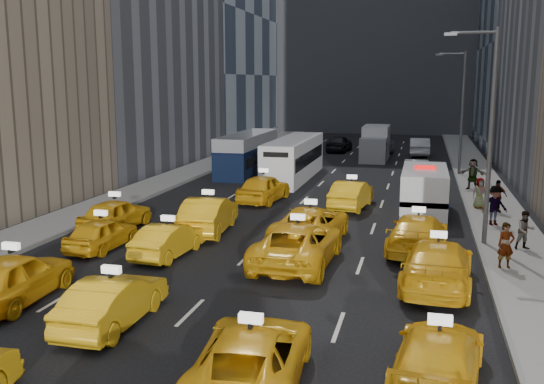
{
  "coord_description": "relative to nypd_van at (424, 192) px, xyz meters",
  "views": [
    {
      "loc": [
        6.59,
        -14.21,
        6.89
      ],
      "look_at": [
        0.16,
        11.59,
        2.0
      ],
      "focal_mm": 40.0,
      "sensor_mm": 36.0,
      "label": 1
    }
  ],
  "objects": [
    {
      "name": "streetlight_near",
      "position": [
        2.39,
        -5.97,
        3.76
      ],
      "size": [
        2.15,
        0.22,
        9.0
      ],
      "color": "#595B60",
      "rests_on": "ground"
    },
    {
      "name": "taxi_8",
      "position": [
        -12.93,
        -10.28,
        -0.5
      ],
      "size": [
        1.77,
        3.96,
        1.32
      ],
      "primitive_type": "imported",
      "rotation": [
        0.0,
        0.0,
        3.09
      ],
      "color": "#F1AE14",
      "rests_on": "ground"
    },
    {
      "name": "curb_east",
      "position": [
        2.26,
        7.03,
        -1.07
      ],
      "size": [
        0.15,
        90.0,
        0.18
      ],
      "primitive_type": "cube",
      "color": "slate",
      "rests_on": "ground"
    },
    {
      "name": "pedestrian_4",
      "position": [
        2.9,
        1.47,
        -0.19
      ],
      "size": [
        0.9,
        0.66,
        1.64
      ],
      "primitive_type": "imported",
      "rotation": [
        0.0,
        0.0,
        0.31
      ],
      "color": "gray",
      "rests_on": "sidewalk_east"
    },
    {
      "name": "taxi_6",
      "position": [
        -3.75,
        -19.87,
        -0.44
      ],
      "size": [
        2.82,
        5.37,
        1.44
      ],
      "primitive_type": "imported",
      "rotation": [
        0.0,
        0.0,
        3.23
      ],
      "color": "#F1AE14",
      "rests_on": "ground"
    },
    {
      "name": "taxi_12",
      "position": [
        -13.99,
        -7.13,
        -0.41
      ],
      "size": [
        2.07,
        4.49,
        1.49
      ],
      "primitive_type": "imported",
      "rotation": [
        0.0,
        0.0,
        3.07
      ],
      "color": "#F1AE14",
      "rests_on": "ground"
    },
    {
      "name": "misc_car_0",
      "position": [
        -0.54,
        10.86,
        -0.4
      ],
      "size": [
        1.82,
        4.66,
        1.51
      ],
      "primitive_type": "imported",
      "rotation": [
        0.0,
        0.0,
        3.19
      ],
      "color": "#A7ABAF",
      "rests_on": "ground"
    },
    {
      "name": "pedestrian_1",
      "position": [
        4.01,
        -6.59,
        -0.22
      ],
      "size": [
        0.85,
        0.62,
        1.57
      ],
      "primitive_type": "imported",
      "rotation": [
        0.0,
        0.0,
        0.29
      ],
      "color": "gray",
      "rests_on": "sidewalk_east"
    },
    {
      "name": "misc_car_4",
      "position": [
        -0.44,
        25.67,
        -0.32
      ],
      "size": [
        1.92,
        5.13,
        1.67
      ],
      "primitive_type": "imported",
      "rotation": [
        0.0,
        0.0,
        3.17
      ],
      "color": "#B4B6BC",
      "rests_on": "ground"
    },
    {
      "name": "misc_car_2",
      "position": [
        -4.02,
        28.05,
        -0.38
      ],
      "size": [
        2.44,
        5.45,
        1.55
      ],
      "primitive_type": "imported",
      "rotation": [
        0.0,
        0.0,
        3.19
      ],
      "color": "gray",
      "rests_on": "ground"
    },
    {
      "name": "ground",
      "position": [
        -6.79,
        -17.97,
        -1.16
      ],
      "size": [
        160.0,
        160.0,
        0.0
      ],
      "primitive_type": "plane",
      "color": "black",
      "rests_on": "ground"
    },
    {
      "name": "nypd_van",
      "position": [
        0.0,
        0.0,
        0.0
      ],
      "size": [
        2.64,
        6.07,
        2.56
      ],
      "rotation": [
        0.0,
        0.0,
        0.05
      ],
      "color": "silver",
      "rests_on": "ground"
    },
    {
      "name": "pedestrian_2",
      "position": [
        3.25,
        -2.47,
        -0.06
      ],
      "size": [
        1.32,
        0.89,
        1.89
      ],
      "primitive_type": "imported",
      "rotation": [
        0.0,
        0.0,
        0.35
      ],
      "color": "gray",
      "rests_on": "sidewalk_east"
    },
    {
      "name": "sidewalk_west",
      "position": [
        -17.29,
        7.03,
        -1.08
      ],
      "size": [
        3.0,
        90.0,
        0.15
      ],
      "primitive_type": "cube",
      "color": "gray",
      "rests_on": "ground"
    },
    {
      "name": "taxi_17",
      "position": [
        -3.85,
        0.55,
        -0.4
      ],
      "size": [
        2.12,
        4.74,
        1.51
      ],
      "primitive_type": "imported",
      "rotation": [
        0.0,
        0.0,
        3.03
      ],
      "color": "#F1AE14",
      "rests_on": "ground"
    },
    {
      "name": "misc_car_3",
      "position": [
        -8.16,
        27.25,
        -0.35
      ],
      "size": [
        2.35,
        4.89,
        1.61
      ],
      "primitive_type": "imported",
      "rotation": [
        0.0,
        0.0,
        3.04
      ],
      "color": "black",
      "rests_on": "ground"
    },
    {
      "name": "taxi_13",
      "position": [
        -9.63,
        -6.46,
        -0.33
      ],
      "size": [
        2.24,
        5.19,
        1.66
      ],
      "primitive_type": "imported",
      "rotation": [
        0.0,
        0.0,
        3.24
      ],
      "color": "#F1AE14",
      "rests_on": "ground"
    },
    {
      "name": "double_decker",
      "position": [
        -13.03,
        11.79,
        0.29
      ],
      "size": [
        2.89,
        10.19,
        2.93
      ],
      "rotation": [
        0.0,
        0.0,
        -0.06
      ],
      "color": "black",
      "rests_on": "ground"
    },
    {
      "name": "taxi_11",
      "position": [
        0.47,
        -11.77,
        -0.35
      ],
      "size": [
        2.61,
        5.7,
        1.62
      ],
      "primitive_type": "imported",
      "rotation": [
        0.0,
        0.0,
        3.08
      ],
      "color": "#F1AE14",
      "rests_on": "ground"
    },
    {
      "name": "sidewalk_east",
      "position": [
        3.71,
        7.03,
        -1.08
      ],
      "size": [
        3.0,
        90.0,
        0.15
      ],
      "primitive_type": "cube",
      "color": "gray",
      "rests_on": "ground"
    },
    {
      "name": "taxi_7",
      "position": [
        0.36,
        -18.78,
        -0.47
      ],
      "size": [
        2.43,
        4.93,
        1.38
      ],
      "primitive_type": "imported",
      "rotation": [
        0.0,
        0.0,
        3.03
      ],
      "color": "#F1AE14",
      "rests_on": "ground"
    },
    {
      "name": "taxi_14",
      "position": [
        -4.75,
        -7.05,
        -0.38
      ],
      "size": [
        2.93,
        5.76,
        1.56
      ],
      "primitive_type": "imported",
      "rotation": [
        0.0,
        0.0,
        3.08
      ],
      "color": "#F1AE14",
      "rests_on": "ground"
    },
    {
      "name": "pedestrian_5",
      "position": [
        2.96,
        7.39,
        -0.04
      ],
      "size": [
        1.86,
        0.98,
        1.93
      ],
      "primitive_type": "imported",
      "rotation": [
        0.0,
        0.0,
        -0.27
      ],
      "color": "gray",
      "rests_on": "sidewalk_east"
    },
    {
      "name": "pedestrian_0",
      "position": [
        2.92,
        -9.43,
        -0.16
      ],
      "size": [
        0.69,
        0.53,
        1.69
      ],
      "primitive_type": "imported",
      "rotation": [
        0.0,
        0.0,
        0.23
      ],
      "color": "gray",
      "rests_on": "sidewalk_east"
    },
    {
      "name": "box_truck",
      "position": [
        -4.24,
        21.74,
        0.29
      ],
      "size": [
        2.68,
        6.62,
        2.96
      ],
      "rotation": [
        0.0,
        0.0,
        -0.07
      ],
      "color": "silver",
      "rests_on": "ground"
    },
    {
      "name": "city_bus",
      "position": [
        -9.05,
        9.8,
        0.26
      ],
      "size": [
        2.51,
        11.14,
        2.87
      ],
      "rotation": [
        0.0,
        0.0,
        -0.02
      ],
      "color": "silver",
      "rests_on": "ground"
    },
    {
      "name": "misc_car_1",
      "position": [
        -13.86,
        22.22,
        -0.46
      ],
      "size": [
        2.98,
        5.32,
        1.4
      ],
      "primitive_type": "imported",
      "rotation": [
        0.0,
        0.0,
        3.01
      ],
      "color": "black",
      "rests_on": "ground"
    },
    {
      "name": "taxi_15",
      "position": [
        -0.22,
        -7.5,
        -0.38
      ],
      "size": [
        2.65,
        5.51,
        1.55
      ],
      "primitive_type": "imported",
      "rotation": [
        0.0,
        0.0,
        3.05
      ],
      "color": "#F1AE14",
      "rests_on": "ground"
    },
    {
      "name": "taxi_16",
      "position": [
        -8.97,
        1.03,
        -0.35
      ],
      "size": [
        2.44,
        4.94,
        1.62
      ],
      "primitive_type": "imported",
      "rotation": [
        0.0,
        0.0,
        3.03
      ],
      "color": "#F1AE14",
      "rests_on": "ground"
    },
    {
      "name": "taxi_10",
      "position": [
        -4.62,
        -10.41,
        -0.34
      ],
      "size": [
        2.86,
        5.95,
        1.63
      ],
      "primitive_type": "imported",
      "rotation": [
        0.0,
        0.0,
        3.12
      ],
      "color": "#F1AE14",
      "rests_on": "ground"
    },
    {
      "name": "streetlight_far",
      "position": [
        2.39,
        14.03,
        3.76
      ],
      "size": [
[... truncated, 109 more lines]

